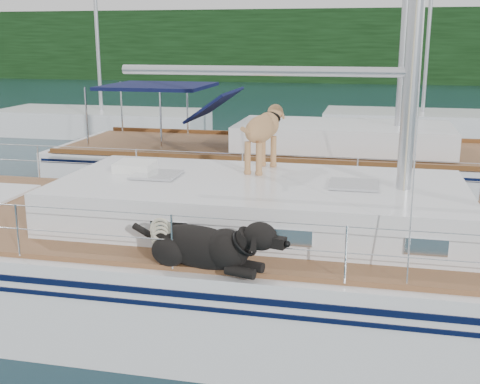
# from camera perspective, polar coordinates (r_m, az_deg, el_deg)

# --- Properties ---
(ground) EXTENTS (120.00, 120.00, 0.00)m
(ground) POSITION_cam_1_polar(r_m,az_deg,el_deg) (8.53, -3.63, -10.62)
(ground) COLOR black
(ground) RESTS_ON ground
(tree_line) EXTENTS (90.00, 3.00, 6.00)m
(tree_line) POSITION_cam_1_polar(r_m,az_deg,el_deg) (52.47, 10.36, 13.44)
(tree_line) COLOR black
(tree_line) RESTS_ON ground
(shore_bank) EXTENTS (92.00, 1.00, 1.20)m
(shore_bank) POSITION_cam_1_polar(r_m,az_deg,el_deg) (53.75, 10.30, 10.90)
(shore_bank) COLOR #595147
(shore_bank) RESTS_ON ground
(main_sailboat) EXTENTS (12.00, 3.98, 14.01)m
(main_sailboat) POSITION_cam_1_polar(r_m,az_deg,el_deg) (8.24, -3.07, -6.42)
(main_sailboat) COLOR white
(main_sailboat) RESTS_ON ground
(neighbor_sailboat) EXTENTS (11.00, 3.50, 13.30)m
(neighbor_sailboat) POSITION_cam_1_polar(r_m,az_deg,el_deg) (14.16, 5.19, 2.16)
(neighbor_sailboat) COLOR white
(neighbor_sailboat) RESTS_ON ground
(bg_boat_west) EXTENTS (8.00, 3.00, 11.65)m
(bg_boat_west) POSITION_cam_1_polar(r_m,az_deg,el_deg) (23.93, -12.94, 6.40)
(bg_boat_west) COLOR white
(bg_boat_west) RESTS_ON ground
(bg_boat_center) EXTENTS (7.20, 3.00, 11.65)m
(bg_boat_center) POSITION_cam_1_polar(r_m,az_deg,el_deg) (23.70, 16.83, 6.09)
(bg_boat_center) COLOR white
(bg_boat_center) RESTS_ON ground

